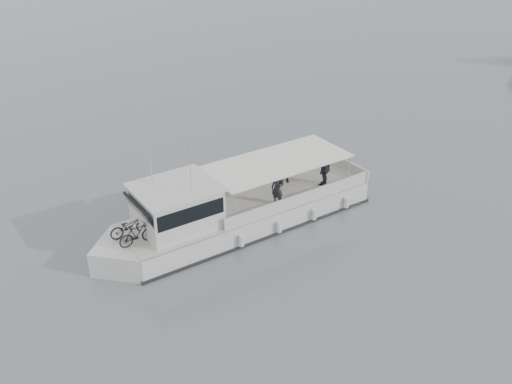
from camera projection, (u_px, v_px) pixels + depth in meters
ground at (324, 202)px, 30.66m from camera, size 1400.00×1400.00×0.00m
tour_boat at (226, 213)px, 27.70m from camera, size 14.90×4.77×6.20m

